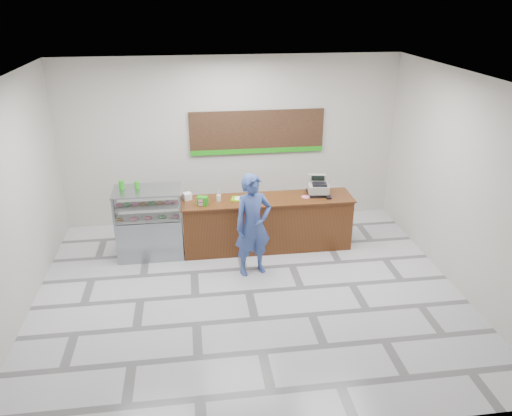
{
  "coord_description": "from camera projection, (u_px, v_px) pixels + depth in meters",
  "views": [
    {
      "loc": [
        -0.85,
        -7.05,
        4.62
      ],
      "look_at": [
        0.24,
        0.9,
        1.13
      ],
      "focal_mm": 35.0,
      "sensor_mm": 36.0,
      "label": 1
    }
  ],
  "objects": [
    {
      "name": "menu_board",
      "position": [
        257.0,
        133.0,
        10.34
      ],
      "size": [
        2.8,
        0.06,
        0.9
      ],
      "color": "black",
      "rests_on": "back_wall"
    },
    {
      "name": "napkin_box",
      "position": [
        187.0,
        196.0,
        9.36
      ],
      "size": [
        0.19,
        0.19,
        0.13
      ],
      "primitive_type": "cube",
      "rotation": [
        0.0,
        0.0,
        0.32
      ],
      "color": "white",
      "rests_on": "sales_counter"
    },
    {
      "name": "display_case",
      "position": [
        150.0,
        222.0,
        9.28
      ],
      "size": [
        1.22,
        0.72,
        1.33
      ],
      "color": "gray",
      "rests_on": "floor"
    },
    {
      "name": "sales_counter",
      "position": [
        267.0,
        223.0,
        9.62
      ],
      "size": [
        3.26,
        0.76,
        1.03
      ],
      "color": "#5D2C11",
      "rests_on": "floor"
    },
    {
      "name": "promo_box",
      "position": [
        203.0,
        201.0,
        9.1
      ],
      "size": [
        0.21,
        0.18,
        0.16
      ],
      "primitive_type": "cube",
      "rotation": [
        0.0,
        0.0,
        -0.33
      ],
      "color": "#1E9915",
      "rests_on": "sales_counter"
    },
    {
      "name": "green_cup_right",
      "position": [
        137.0,
        185.0,
        9.05
      ],
      "size": [
        0.08,
        0.08,
        0.13
      ],
      "primitive_type": "cylinder",
      "color": "#1E9915",
      "rests_on": "display_case"
    },
    {
      "name": "cash_register",
      "position": [
        318.0,
        187.0,
        9.57
      ],
      "size": [
        0.44,
        0.46,
        0.37
      ],
      "rotation": [
        0.0,
        0.0,
        -0.15
      ],
      "color": "black",
      "rests_on": "sales_counter"
    },
    {
      "name": "back_wall",
      "position": [
        231.0,
        142.0,
        10.38
      ],
      "size": [
        7.0,
        0.0,
        7.0
      ],
      "primitive_type": "plane",
      "rotation": [
        1.57,
        0.0,
        0.0
      ],
      "color": "beige",
      "rests_on": "floor"
    },
    {
      "name": "serving_tray",
      "position": [
        241.0,
        199.0,
        9.38
      ],
      "size": [
        0.38,
        0.31,
        0.02
      ],
      "rotation": [
        0.0,
        0.0,
        -0.23
      ],
      "color": "#62BD04",
      "rests_on": "sales_counter"
    },
    {
      "name": "straw_cup",
      "position": [
        219.0,
        198.0,
        9.29
      ],
      "size": [
        0.08,
        0.08,
        0.12
      ],
      "primitive_type": "cylinder",
      "color": "silver",
      "rests_on": "sales_counter"
    },
    {
      "name": "card_terminal",
      "position": [
        328.0,
        197.0,
        9.44
      ],
      "size": [
        0.09,
        0.17,
        0.04
      ],
      "primitive_type": "cube",
      "rotation": [
        0.0,
        0.0,
        0.05
      ],
      "color": "black",
      "rests_on": "sales_counter"
    },
    {
      "name": "donut_decal",
      "position": [
        306.0,
        197.0,
        9.49
      ],
      "size": [
        0.17,
        0.17,
        0.0
      ],
      "primitive_type": "cylinder",
      "color": "pink",
      "rests_on": "sales_counter"
    },
    {
      "name": "floor",
      "position": [
        249.0,
        292.0,
        8.35
      ],
      "size": [
        7.0,
        7.0,
        0.0
      ],
      "primitive_type": "plane",
      "color": "#BCBCC1",
      "rests_on": "ground"
    },
    {
      "name": "ceiling",
      "position": [
        247.0,
        79.0,
        6.96
      ],
      "size": [
        7.0,
        7.0,
        0.0
      ],
      "primitive_type": "plane",
      "rotation": [
        3.14,
        0.0,
        0.0
      ],
      "color": "silver",
      "rests_on": "back_wall"
    },
    {
      "name": "customer",
      "position": [
        253.0,
        225.0,
        8.59
      ],
      "size": [
        0.77,
        0.61,
        1.85
      ],
      "primitive_type": "imported",
      "rotation": [
        0.0,
        0.0,
        0.28
      ],
      "color": "#354A8E",
      "rests_on": "floor"
    },
    {
      "name": "green_cup_left",
      "position": [
        122.0,
        185.0,
        9.04
      ],
      "size": [
        0.1,
        0.1,
        0.15
      ],
      "primitive_type": "cylinder",
      "color": "#1E9915",
      "rests_on": "display_case"
    }
  ]
}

